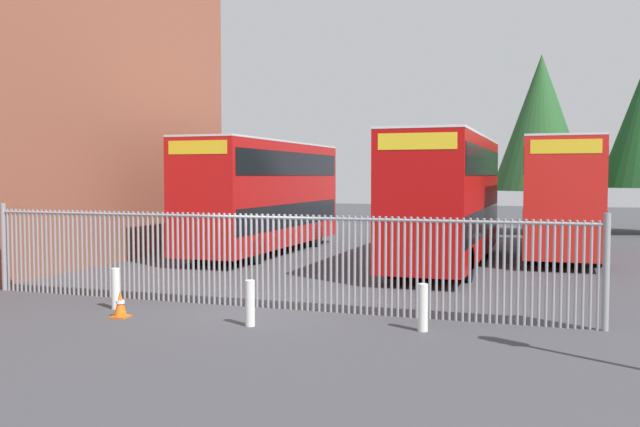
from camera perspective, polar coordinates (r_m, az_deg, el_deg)
The scene contains 10 objects.
ground_plane at distance 23.77m, azimuth 3.14°, elevation -4.31°, with size 100.00×100.00×0.00m, color #3D3D42.
palisade_fence at distance 16.18m, azimuth -5.01°, elevation -3.63°, with size 15.13×0.14×2.35m.
double_decker_bus_near_gate at distance 23.84m, azimuth 10.44°, elevation 1.50°, with size 2.54×10.81×4.42m.
double_decker_bus_behind_fence_left at distance 27.49m, azimuth -4.61°, elevation 1.76°, with size 2.54×10.81×4.42m.
double_decker_bus_behind_fence_right at distance 28.34m, azimuth 19.45°, elevation 1.63°, with size 2.54×10.81×4.42m.
bollard_near_left at distance 16.72m, azimuth -16.53°, elevation -5.97°, with size 0.20×0.20×0.95m, color silver.
bollard_center_front at distance 14.31m, azimuth -5.80°, elevation -7.39°, with size 0.20×0.20×0.95m, color silver.
bollard_near_right at distance 13.93m, azimuth 8.50°, elevation -7.69°, with size 0.20×0.20×0.95m, color silver.
traffic_cone_by_gate at distance 15.73m, azimuth -16.18°, elevation -7.22°, with size 0.34×0.34×0.59m.
tree_short_side at distance 38.59m, azimuth 17.77°, elevation 7.16°, with size 5.03×5.03×9.48m.
Camera 1 is at (6.40, -14.68, 3.09)m, focal length 38.72 mm.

